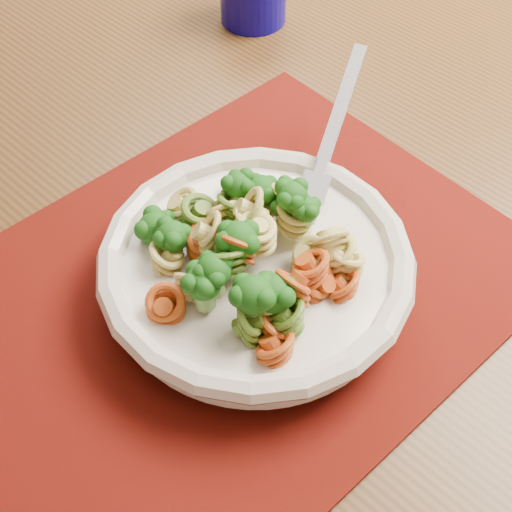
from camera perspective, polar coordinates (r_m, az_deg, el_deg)
dining_table at (r=0.68m, az=-6.82°, el=0.13°), size 1.64×1.24×0.70m
placemat at (r=0.54m, az=-1.93°, el=-2.63°), size 0.48×0.39×0.00m
pasta_bowl at (r=0.52m, az=0.00°, el=-0.85°), size 0.23×0.23×0.04m
pasta_broccoli_heap at (r=0.51m, az=0.00°, el=0.43°), size 0.20×0.20×0.06m
fork at (r=0.55m, az=4.68°, el=5.49°), size 0.16×0.13×0.08m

